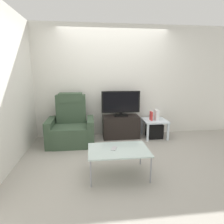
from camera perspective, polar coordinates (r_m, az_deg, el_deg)
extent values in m
plane|color=#9E998E|center=(3.75, 2.70, -12.11)|extent=(6.40, 6.40, 0.00)
cube|color=silver|center=(4.54, 0.50, 9.17)|extent=(6.40, 0.06, 2.60)
cube|color=silver|center=(3.62, -28.12, 6.88)|extent=(0.06, 4.48, 2.60)
cube|color=black|center=(4.47, 2.65, -4.45)|extent=(0.84, 0.43, 0.52)
cube|color=black|center=(4.25, 3.11, -3.91)|extent=(0.78, 0.02, 0.02)
cube|color=black|center=(4.29, 3.01, -3.27)|extent=(0.34, 0.11, 0.04)
cube|color=black|center=(4.42, 2.64, -0.97)|extent=(0.32, 0.20, 0.03)
cube|color=black|center=(4.41, 2.65, -0.46)|extent=(0.06, 0.04, 0.05)
cube|color=black|center=(4.36, 2.68, 3.08)|extent=(0.89, 0.05, 0.50)
cube|color=black|center=(4.33, 2.74, 3.03)|extent=(0.82, 0.01, 0.45)
cube|color=#384C38|center=(4.16, -12.33, -6.77)|extent=(0.70, 0.72, 0.42)
cube|color=#384C38|center=(4.29, -12.32, 1.00)|extent=(0.64, 0.20, 0.62)
cube|color=#384C38|center=(4.26, -12.45, 4.35)|extent=(0.50, 0.26, 0.20)
cube|color=#384C38|center=(4.20, -18.11, -5.92)|extent=(0.14, 0.68, 0.56)
cube|color=#384C38|center=(4.12, -6.52, -5.74)|extent=(0.14, 0.68, 0.56)
cube|color=silver|center=(4.53, 12.87, -2.53)|extent=(0.54, 0.54, 0.04)
cube|color=silver|center=(4.30, 10.78, -6.23)|extent=(0.04, 0.04, 0.39)
cube|color=silver|center=(4.47, 16.64, -5.85)|extent=(0.04, 0.04, 0.39)
cube|color=silver|center=(4.74, 9.06, -4.42)|extent=(0.04, 0.04, 0.39)
cube|color=silver|center=(4.89, 14.45, -4.14)|extent=(0.04, 0.04, 0.39)
cube|color=black|center=(4.60, 12.72, -5.45)|extent=(0.34, 0.34, 0.34)
cube|color=red|center=(4.45, 11.81, -1.18)|extent=(0.03, 0.14, 0.20)
cube|color=white|center=(4.52, 13.32, -0.82)|extent=(0.07, 0.20, 0.24)
cube|color=#B2C6C1|center=(2.86, 1.99, -11.43)|extent=(0.90, 0.60, 0.02)
cylinder|color=gray|center=(2.68, -6.49, -18.18)|extent=(0.02, 0.02, 0.39)
cylinder|color=gray|center=(2.81, 11.73, -16.89)|extent=(0.02, 0.02, 0.39)
cylinder|color=gray|center=(3.16, -6.57, -13.19)|extent=(0.02, 0.02, 0.39)
cylinder|color=gray|center=(3.27, 8.69, -12.37)|extent=(0.02, 0.02, 0.39)
cube|color=#B7B7BC|center=(2.87, 0.61, -10.98)|extent=(0.12, 0.16, 0.01)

